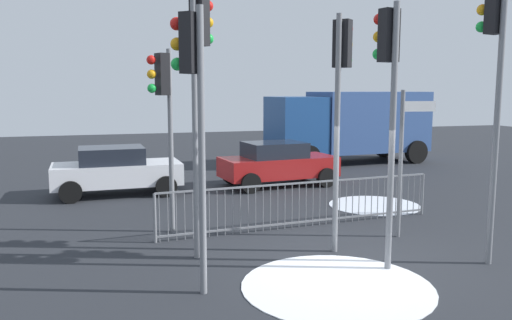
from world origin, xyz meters
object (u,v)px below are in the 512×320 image
object	(u,v)px
traffic_light_foreground_left	(199,65)
traffic_light_rear_left	(388,77)
delivery_truck	(350,123)
car_white_trailing	(116,170)
direction_sign_post	(403,156)
traffic_light_mid_right	(164,99)
traffic_light_foreground_right	(193,86)
traffic_light_rear_right	(341,80)
traffic_light_mid_left	(494,57)
car_red_far	(277,163)

from	to	relation	value
traffic_light_foreground_left	traffic_light_rear_left	world-z (taller)	traffic_light_foreground_left
delivery_truck	traffic_light_foreground_left	bearing A→B (deg)	47.14
traffic_light_foreground_left	car_white_trailing	distance (m)	7.31
traffic_light_foreground_left	direction_sign_post	size ratio (longest dim) A/B	1.56
traffic_light_mid_right	direction_sign_post	size ratio (longest dim) A/B	1.28
direction_sign_post	car_white_trailing	world-z (taller)	direction_sign_post
traffic_light_foreground_right	delivery_truck	world-z (taller)	traffic_light_foreground_right
traffic_light_rear_right	car_white_trailing	xyz separation A→B (m)	(-4.05, 7.00, -2.61)
direction_sign_post	traffic_light_mid_left	bearing A→B (deg)	-66.55
car_white_trailing	delivery_truck	world-z (taller)	delivery_truck
traffic_light_rear_right	direction_sign_post	xyz separation A→B (m)	(1.74, 0.45, -1.59)
traffic_light_foreground_left	delivery_truck	bearing A→B (deg)	102.60
traffic_light_foreground_left	direction_sign_post	xyz separation A→B (m)	(4.42, 0.03, -1.86)
delivery_truck	car_white_trailing	bearing A→B (deg)	18.70
traffic_light_mid_right	traffic_light_foreground_right	world-z (taller)	traffic_light_foreground_right
traffic_light_mid_left	delivery_truck	size ratio (longest dim) A/B	0.72
traffic_light_mid_right	traffic_light_rear_left	size ratio (longest dim) A/B	0.87
traffic_light_mid_left	car_white_trailing	size ratio (longest dim) A/B	1.34
traffic_light_mid_right	traffic_light_foreground_left	world-z (taller)	traffic_light_foreground_left
traffic_light_rear_right	traffic_light_rear_left	xyz separation A→B (m)	(0.33, -1.16, 0.04)
traffic_light_mid_left	traffic_light_foreground_right	world-z (taller)	traffic_light_mid_left
traffic_light_rear_right	delivery_truck	xyz separation A→B (m)	(6.01, 11.20, -1.64)
traffic_light_foreground_right	delivery_truck	size ratio (longest dim) A/B	0.62
car_red_far	delivery_truck	size ratio (longest dim) A/B	0.55
car_white_trailing	delivery_truck	size ratio (longest dim) A/B	0.53
traffic_light_mid_left	direction_sign_post	xyz separation A→B (m)	(-0.53, 1.90, -1.99)
traffic_light_mid_right	delivery_truck	size ratio (longest dim) A/B	0.57
traffic_light_rear_left	traffic_light_foreground_right	size ratio (longest dim) A/B	1.05
traffic_light_rear_right	direction_sign_post	bearing A→B (deg)	64.42
traffic_light_mid_right	traffic_light_foreground_right	size ratio (longest dim) A/B	0.92
traffic_light_rear_right	traffic_light_foreground_left	xyz separation A→B (m)	(-2.69, 0.42, 0.26)
traffic_light_foreground_right	direction_sign_post	size ratio (longest dim) A/B	1.39
traffic_light_rear_left	direction_sign_post	xyz separation A→B (m)	(1.41, 1.61, -1.63)
traffic_light_foreground_left	delivery_truck	size ratio (longest dim) A/B	0.69
direction_sign_post	traffic_light_rear_left	bearing A→B (deg)	-123.16
traffic_light_mid_right	car_red_far	size ratio (longest dim) A/B	1.03
traffic_light_foreground_left	car_red_far	bearing A→B (deg)	111.02
traffic_light_rear_left	traffic_light_foreground_right	world-z (taller)	traffic_light_rear_left
traffic_light_mid_left	traffic_light_rear_left	xyz separation A→B (m)	(-1.93, 0.29, -0.35)
traffic_light_rear_left	direction_sign_post	distance (m)	2.69
traffic_light_mid_right	car_red_far	bearing A→B (deg)	-60.73
car_red_far	direction_sign_post	bearing A→B (deg)	-90.54
traffic_light_foreground_right	delivery_truck	xyz separation A→B (m)	(9.13, 12.53, -1.51)
traffic_light_mid_right	traffic_light_mid_left	xyz separation A→B (m)	(5.39, -3.71, 0.78)
direction_sign_post	delivery_truck	size ratio (longest dim) A/B	0.44
traffic_light_rear_right	car_red_far	distance (m)	7.51
traffic_light_rear_right	traffic_light_rear_left	bearing A→B (deg)	-24.31
traffic_light_foreground_left	car_white_trailing	world-z (taller)	traffic_light_foreground_left
car_red_far	traffic_light_foreground_left	bearing A→B (deg)	-126.10
traffic_light_foreground_left	direction_sign_post	distance (m)	4.80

